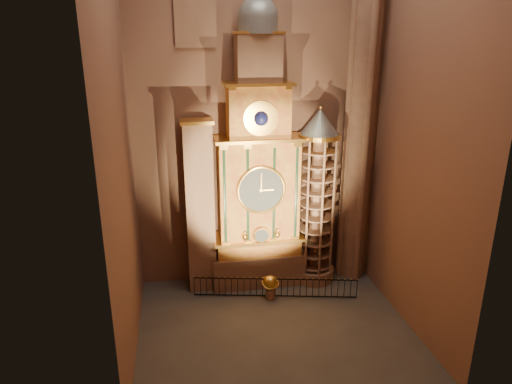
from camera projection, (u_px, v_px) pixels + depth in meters
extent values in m
plane|color=#383330|center=(275.00, 328.00, 23.84)|extent=(14.00, 14.00, 0.00)
plane|color=brown|center=(255.00, 101.00, 25.94)|extent=(22.00, 0.00, 22.00)
plane|color=brown|center=(116.00, 122.00, 19.17)|extent=(0.00, 22.00, 22.00)
plane|color=brown|center=(423.00, 113.00, 21.51)|extent=(0.00, 22.00, 22.00)
cube|color=#8C634C|center=(258.00, 266.00, 28.18)|extent=(5.60, 2.20, 2.00)
cube|color=maroon|center=(258.00, 244.00, 27.71)|extent=(5.00, 2.00, 1.00)
cube|color=gold|center=(258.00, 236.00, 27.49)|extent=(5.40, 2.30, 0.18)
cube|color=maroon|center=(258.00, 190.00, 26.59)|extent=(4.60, 2.00, 6.00)
cylinder|color=black|center=(225.00, 196.00, 25.45)|extent=(0.32, 0.32, 5.60)
cylinder|color=black|center=(247.00, 195.00, 25.67)|extent=(0.32, 0.32, 5.60)
cylinder|color=black|center=(273.00, 193.00, 25.92)|extent=(0.32, 0.32, 5.60)
cylinder|color=black|center=(296.00, 192.00, 26.13)|extent=(0.32, 0.32, 5.60)
cube|color=gold|center=(258.00, 138.00, 25.58)|extent=(5.00, 2.25, 0.18)
cylinder|color=#2D3033|center=(261.00, 190.00, 25.56)|extent=(2.60, 0.12, 2.60)
torus|color=gold|center=(261.00, 190.00, 25.51)|extent=(2.80, 0.16, 2.80)
cylinder|color=gold|center=(261.00, 235.00, 26.27)|extent=(0.90, 0.10, 0.90)
sphere|color=gold|center=(245.00, 237.00, 26.18)|extent=(0.36, 0.36, 0.36)
sphere|color=gold|center=(277.00, 234.00, 26.50)|extent=(0.36, 0.36, 0.36)
cube|color=maroon|center=(258.00, 112.00, 25.16)|extent=(3.40, 1.80, 3.00)
sphere|color=#0D0E41|center=(261.00, 118.00, 24.38)|extent=(0.80, 0.80, 0.80)
cube|color=gold|center=(258.00, 84.00, 24.62)|extent=(3.80, 2.00, 0.15)
cube|color=#8C634C|center=(258.00, 59.00, 24.27)|extent=(2.40, 1.60, 2.60)
sphere|color=slate|center=(258.00, 17.00, 23.60)|extent=(2.10, 2.10, 2.10)
cube|color=#8C634C|center=(200.00, 209.00, 26.34)|extent=(1.60, 1.40, 10.00)
cube|color=gold|center=(202.00, 244.00, 26.59)|extent=(1.35, 0.10, 2.10)
cube|color=#4B2714|center=(202.00, 244.00, 26.53)|extent=(1.05, 0.04, 1.75)
cube|color=gold|center=(200.00, 202.00, 25.76)|extent=(1.35, 0.10, 2.10)
cube|color=#4B2714|center=(200.00, 202.00, 25.70)|extent=(1.05, 0.04, 1.75)
cube|color=gold|center=(198.00, 157.00, 24.93)|extent=(1.35, 0.10, 2.10)
cube|color=#4B2714|center=(198.00, 157.00, 24.88)|extent=(1.05, 0.04, 1.75)
cube|color=gold|center=(196.00, 121.00, 24.72)|extent=(1.80, 1.60, 0.20)
cylinder|color=#8C634C|center=(313.00, 272.00, 28.68)|extent=(2.50, 2.50, 0.80)
cylinder|color=#8C634C|center=(316.00, 205.00, 27.25)|extent=(0.70, 0.70, 8.20)
cylinder|color=gold|center=(319.00, 136.00, 25.91)|extent=(2.40, 2.40, 0.25)
cone|color=slate|center=(320.00, 122.00, 25.66)|extent=(2.30, 2.30, 1.50)
sphere|color=gold|center=(321.00, 108.00, 25.40)|extent=(0.20, 0.20, 0.20)
cylinder|color=#8C634C|center=(363.00, 101.00, 26.02)|extent=(1.60, 1.60, 22.00)
cylinder|color=#8C634C|center=(376.00, 100.00, 26.16)|extent=(0.44, 0.44, 22.00)
cylinder|color=#8C634C|center=(350.00, 101.00, 25.89)|extent=(0.44, 0.44, 22.00)
cylinder|color=#8C634C|center=(357.00, 99.00, 26.77)|extent=(0.44, 0.44, 22.00)
cylinder|color=#8C634C|center=(369.00, 102.00, 25.28)|extent=(0.44, 0.44, 22.00)
cylinder|color=#8C634C|center=(270.00, 293.00, 26.47)|extent=(0.54, 0.54, 0.63)
sphere|color=gold|center=(270.00, 282.00, 26.24)|extent=(0.81, 0.81, 0.81)
torus|color=gold|center=(270.00, 282.00, 26.24)|extent=(1.04, 0.98, 0.44)
cube|color=black|center=(275.00, 279.00, 26.26)|extent=(9.25, 2.00, 0.05)
cube|color=black|center=(275.00, 296.00, 26.62)|extent=(9.25, 2.00, 0.05)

